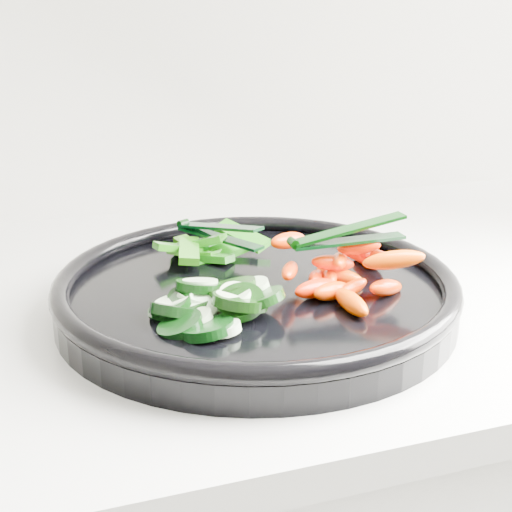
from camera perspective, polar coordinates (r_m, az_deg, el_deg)
name	(u,v)px	position (r m, az deg, el deg)	size (l,w,h in m)	color
veggie_tray	(256,291)	(0.67, 0.00, -2.80)	(0.48, 0.48, 0.04)	black
cucumber_pile	(209,303)	(0.61, -3.80, -3.79)	(0.13, 0.12, 0.04)	black
carrot_pile	(345,270)	(0.66, 7.12, -1.09)	(0.13, 0.15, 0.05)	#E04C00
pepper_pile	(206,248)	(0.74, -4.03, 0.62)	(0.12, 0.11, 0.04)	#206409
tong_carrot	(345,236)	(0.65, 7.16, 1.63)	(0.11, 0.02, 0.02)	black
tong_pepper	(217,232)	(0.74, -3.14, 1.96)	(0.07, 0.11, 0.02)	black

